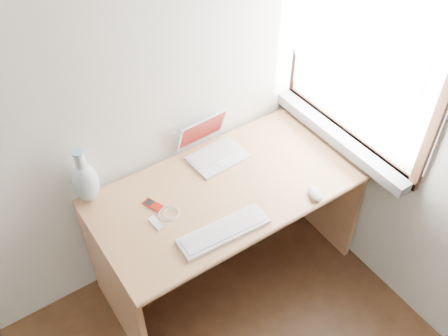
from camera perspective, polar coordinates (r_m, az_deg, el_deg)
window at (r=2.48m, az=15.06°, el=12.32°), size 0.11×0.99×1.10m
desk at (r=2.69m, az=-0.60°, el=-4.10°), size 1.37×0.69×0.72m
laptop at (r=2.64m, az=-1.23°, el=2.34°), size 0.30×0.26×0.20m
external_keyboard at (r=2.29m, az=-0.05°, el=-7.22°), size 0.44×0.15×0.02m
mouse at (r=2.47m, az=10.39°, el=-2.93°), size 0.09×0.12×0.04m
ipod at (r=2.43m, az=-8.12°, el=-4.19°), size 0.08×0.11×0.01m
cable_coil at (r=2.38m, az=-6.28°, el=-5.19°), size 0.11×0.11×0.01m
remote at (r=2.35m, az=-7.79°, el=-6.24°), size 0.04×0.09×0.01m
vase at (r=2.43m, az=-15.55°, el=-1.45°), size 0.12×0.12×0.31m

